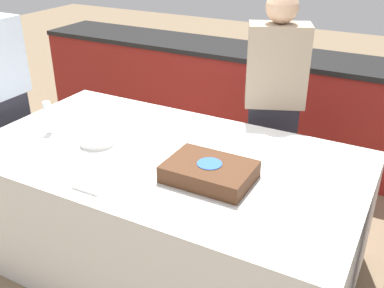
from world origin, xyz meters
name	(u,v)px	position (x,y,z in m)	size (l,w,h in m)	color
ground_plane	(168,259)	(0.00, 0.00, 0.00)	(14.00, 14.00, 0.00)	#7A664C
back_counter	(266,104)	(0.00, 1.67, 0.46)	(4.40, 0.58, 0.92)	maroon
dining_table	(167,210)	(0.00, 0.00, 0.37)	(2.15, 1.19, 0.75)	white
cake	(209,172)	(0.34, -0.13, 0.79)	(0.46, 0.34, 0.09)	#B7B2AD
plate_stack	(97,138)	(-0.41, -0.08, 0.78)	(0.20, 0.20, 0.07)	white
wine_glass	(48,112)	(-0.76, -0.09, 0.88)	(0.06, 0.06, 0.20)	white
side_plate_near_cake	(236,153)	(0.34, 0.19, 0.75)	(0.19, 0.19, 0.00)	white
utensil_pile	(91,186)	(-0.13, -0.47, 0.76)	(0.16, 0.10, 0.02)	white
person_cutting_cake	(273,108)	(0.34, 0.82, 0.79)	(0.42, 0.33, 1.54)	#282833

